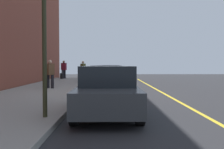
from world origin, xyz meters
name	(u,v)px	position (x,y,z in m)	size (l,w,h in m)	color
ground_plane	(105,94)	(0.00, 0.00, 0.00)	(56.00, 56.00, 0.00)	#28282B
sidewalk	(43,92)	(0.00, -3.30, 0.07)	(28.00, 4.60, 0.15)	gray
lane_stripe_centre	(164,94)	(0.00, 3.20, 0.00)	(28.00, 0.14, 0.01)	gold
snow_bank_curb	(95,86)	(-3.24, -0.70, 0.11)	(5.29, 0.56, 0.22)	white
parked_car_black	(110,73)	(-12.02, 0.28, 0.76)	(4.61, 2.00, 1.51)	black
parked_car_navy	(109,75)	(-5.89, 0.17, 0.76)	(4.23, 1.99, 1.51)	black
parked_car_red	(106,79)	(-0.26, 0.09, 0.76)	(4.40, 1.91, 1.51)	black
parked_car_charcoal	(107,91)	(5.80, 0.24, 0.76)	(4.24, 1.94, 1.51)	black
pedestrian_brown_coat	(50,73)	(-1.63, -3.30, 1.05)	(0.54, 0.50, 1.70)	black
pedestrian_burgundy_coat	(64,69)	(-12.19, -4.44, 1.12)	(0.58, 0.56, 1.82)	black
pedestrian_olive_coat	(83,70)	(-8.30, -2.07, 1.07)	(0.55, 0.51, 1.72)	black
traffic_light_pole	(44,11)	(6.83, -1.43, 2.97)	(0.35, 0.26, 4.16)	#2D2D19
rolling_suitcase	(62,76)	(-11.68, -4.58, 0.44)	(0.34, 0.22, 0.93)	black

